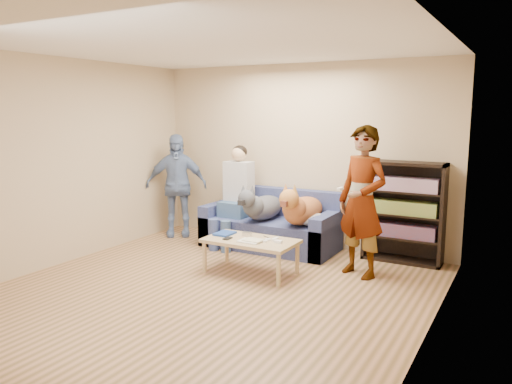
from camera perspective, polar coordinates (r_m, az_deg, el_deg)
The scene contains 26 objects.
ground at distance 5.40m, azimuth -6.36°, elevation -11.83°, with size 5.00×5.00×0.00m, color brown.
ceiling at distance 5.08m, azimuth -6.91°, elevation 16.68°, with size 5.00×5.00×0.00m, color white.
wall_back at distance 7.24m, azimuth 5.04°, elevation 4.19°, with size 4.50×4.50×0.00m, color tan.
wall_left at distance 6.64m, azimuth -22.60°, elevation 3.05°, with size 5.00×5.00×0.00m, color tan.
wall_right at distance 4.19m, azimuth 19.20°, elevation -0.05°, with size 5.00×5.00×0.00m, color tan.
blanket at distance 6.70m, azimuth 6.26°, elevation -3.06°, with size 0.48×0.40×0.17m, color #B2B1B7.
person_standing_right at distance 5.94m, azimuth 12.03°, elevation -1.10°, with size 0.65×0.43×1.78m, color gray.
person_standing_left at distance 7.82m, azimuth -9.09°, elevation 0.76°, with size 0.93×0.39×1.59m, color #7590BB.
held_controller at distance 5.79m, azimuth 9.61°, elevation 0.37°, with size 0.04×0.12×0.03m, color white.
notebook_blue at distance 6.22m, azimuth -3.60°, elevation -4.75°, with size 0.20×0.26×0.03m, color navy.
papers at distance 5.87m, azimuth -0.68°, elevation -5.64°, with size 0.26×0.20×0.01m, color silver.
magazine at distance 5.87m, azimuth -0.33°, elevation -5.51°, with size 0.22×0.17×0.01m, color beige.
camera_silver at distance 6.13m, azimuth -1.03°, elevation -4.82°, with size 0.11×0.06×0.05m, color silver.
controller_a at distance 5.93m, azimuth 2.22°, elevation -5.41°, with size 0.04×0.13×0.03m, color white.
controller_b at distance 5.83m, azimuth 2.57°, elevation -5.68°, with size 0.09×0.06×0.03m, color white.
headphone_cup_a at distance 5.87m, azimuth 0.99°, elevation -5.63°, with size 0.07×0.07×0.02m, color white.
headphone_cup_b at distance 5.94m, azimuth 1.35°, elevation -5.45°, with size 0.07×0.07×0.02m, color white.
pen_orange at distance 5.86m, azimuth -1.57°, elevation -5.72°, with size 0.01×0.01×0.14m, color orange.
pen_black at distance 6.08m, azimuth 1.22°, elevation -5.16°, with size 0.01×0.01×0.14m, color black.
wallet at distance 6.01m, azimuth -3.27°, elevation -5.31°, with size 0.07×0.12×0.01m, color black.
sofa at distance 7.16m, azimuth 1.76°, elevation -4.11°, with size 1.90×0.85×0.82m.
person_seated at distance 7.20m, azimuth -2.39°, elevation -0.03°, with size 0.40×0.73×1.47m.
dog_gray at distance 6.94m, azimuth 0.59°, elevation -1.66°, with size 0.38×1.24×0.55m.
dog_tan at distance 6.68m, azimuth 5.13°, elevation -1.95°, with size 0.42×1.17×0.61m.
coffee_table at distance 5.99m, azimuth -0.62°, elevation -5.86°, with size 1.10×0.60×0.42m.
bookshelf at distance 6.69m, azimuth 16.56°, elevation -1.97°, with size 1.00×0.34×1.30m.
Camera 1 is at (2.95, -4.08, 1.95)m, focal length 35.00 mm.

